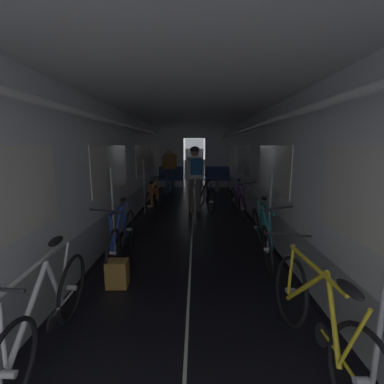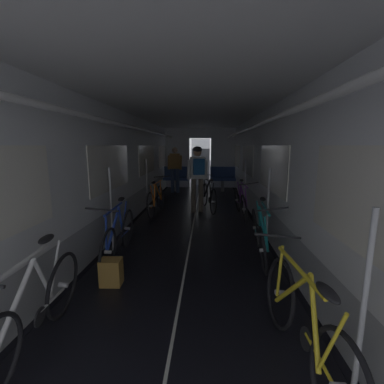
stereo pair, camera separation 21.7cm
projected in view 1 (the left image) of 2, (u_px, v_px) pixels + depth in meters
name	position (u px, v px, depth m)	size (l,w,h in m)	color
ground_plane	(186.00, 347.00, 2.30)	(60.00, 60.00, 0.00)	black
train_car_shell	(192.00, 148.00, 5.55)	(3.14, 12.34, 2.57)	black
bench_seat_far_left	(171.00, 176.00, 10.17)	(0.98, 0.51, 0.95)	gray
bench_seat_far_right	(217.00, 177.00, 10.14)	(0.98, 0.51, 0.95)	gray
bicycle_orange	(154.00, 200.00, 6.69)	(0.44, 1.69, 0.95)	black
bicycle_purple	(238.00, 202.00, 6.49)	(0.44, 1.69, 0.96)	black
bicycle_yellow	(318.00, 320.00, 2.08)	(0.44, 1.69, 0.95)	black
bicycle_blue	(122.00, 237.00, 3.99)	(0.44, 1.69, 0.95)	black
bicycle_white	(47.00, 315.00, 2.15)	(0.44, 1.69, 0.95)	black
bicycle_teal	(262.00, 233.00, 4.15)	(0.44, 1.70, 0.96)	black
person_cyclist_aisle	(195.00, 172.00, 6.82)	(0.56, 0.45, 1.73)	brown
bicycle_black_in_aisle	(206.00, 196.00, 7.19)	(0.58, 1.66, 0.94)	black
person_standing_near_bench	(170.00, 167.00, 9.73)	(0.53, 0.23, 1.69)	#384C75
backpack_on_floor	(117.00, 274.00, 3.28)	(0.26, 0.20, 0.34)	olive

